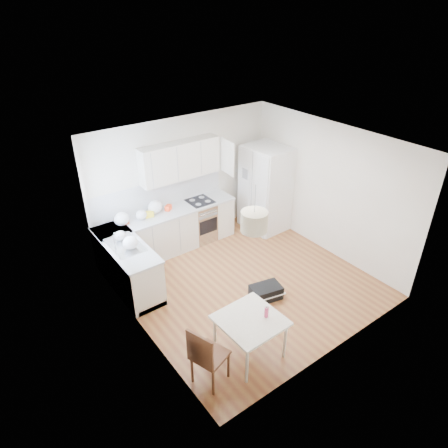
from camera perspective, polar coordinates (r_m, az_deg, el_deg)
name	(u,v)px	position (r m, az deg, el deg)	size (l,w,h in m)	color
floor	(245,282)	(7.66, 2.98, -8.22)	(4.20, 4.20, 0.00)	brown
ceiling	(249,144)	(6.36, 3.63, 11.29)	(4.20, 4.20, 0.00)	white
wall_back	(184,180)	(8.46, -5.80, 6.23)	(4.20, 4.20, 0.00)	beige
wall_left	(135,261)	(5.99, -12.56, -5.22)	(4.20, 4.20, 0.00)	beige
wall_right	(328,189)	(8.28, 14.65, 4.81)	(4.20, 4.20, 0.00)	beige
window_glassblock	(102,207)	(6.73, -17.02, 2.28)	(0.02, 1.00, 1.00)	#BFE0F9
cabinets_back	(169,232)	(8.38, -7.92, -1.16)	(3.00, 0.60, 0.88)	beige
cabinets_left	(127,266)	(7.52, -13.66, -5.83)	(0.60, 1.80, 0.88)	beige
counter_back	(167,213)	(8.16, -8.14, 1.61)	(3.02, 0.64, 0.04)	#A4A7A9
counter_left	(124,245)	(7.26, -14.09, -2.88)	(0.64, 1.82, 0.04)	#A4A7A9
backsplash_back	(159,194)	(8.25, -9.29, 4.28)	(3.00, 0.01, 0.58)	white
backsplash_left	(105,235)	(7.03, -16.57, -1.49)	(0.01, 1.80, 0.58)	white
upper_cabinets	(180,160)	(8.06, -6.31, 9.02)	(1.70, 0.32, 0.75)	beige
range_oven	(201,221)	(8.73, -3.35, 0.44)	(0.50, 0.61, 0.88)	#B7B9BC
sink	(125,245)	(7.22, -13.94, -2.95)	(0.50, 0.80, 0.16)	#B7B9BC
refrigerator	(266,188)	(9.02, 6.05, 5.09)	(0.91, 0.97, 1.93)	white
dining_table	(250,323)	(5.94, 3.77, -13.93)	(0.89, 0.89, 0.69)	beige
dining_chair	(210,354)	(5.68, -2.01, -18.01)	(0.43, 0.43, 1.01)	#4B2916
drink_bottle	(266,311)	(5.88, 6.09, -12.27)	(0.06, 0.06, 0.21)	#D93C6E
gym_bag	(266,292)	(7.26, 6.00, -9.63)	(0.54, 0.35, 0.25)	black
pendant_lamp	(254,221)	(5.17, 4.33, 0.37)	(0.35, 0.35, 0.28)	beige
grocery_bag_a	(122,219)	(7.78, -14.42, 0.71)	(0.29, 0.25, 0.26)	white
grocery_bag_b	(141,215)	(7.91, -11.75, 1.27)	(0.22, 0.19, 0.20)	white
grocery_bag_c	(155,207)	(8.08, -9.82, 2.40)	(0.30, 0.25, 0.27)	white
grocery_bag_d	(120,236)	(7.33, -14.62, -1.62)	(0.20, 0.17, 0.18)	white
grocery_bag_e	(130,243)	(7.03, -13.23, -2.60)	(0.27, 0.23, 0.24)	white
snack_orange	(168,208)	(8.19, -7.96, 2.31)	(0.15, 0.09, 0.10)	red
snack_yellow	(149,214)	(7.99, -10.66, 1.37)	(0.17, 0.10, 0.11)	yellow
snack_red	(125,222)	(7.85, -13.97, 0.35)	(0.14, 0.09, 0.10)	#B83717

